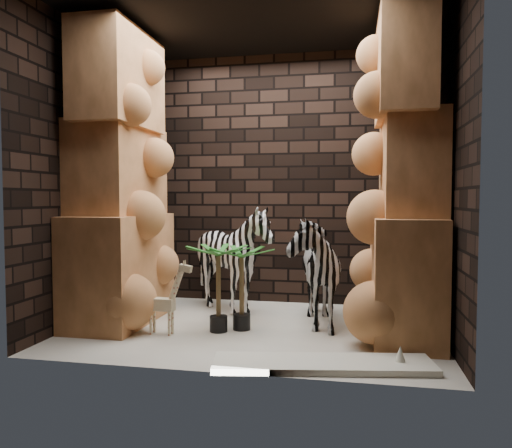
% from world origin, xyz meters
% --- Properties ---
extents(floor, '(3.50, 3.50, 0.00)m').
position_xyz_m(floor, '(0.00, 0.00, 0.00)').
color(floor, beige).
rests_on(floor, ground).
extents(ceiling, '(3.50, 3.50, 0.00)m').
position_xyz_m(ceiling, '(0.00, 0.00, 3.00)').
color(ceiling, black).
rests_on(ceiling, ground).
extents(wall_back, '(3.50, 0.00, 3.50)m').
position_xyz_m(wall_back, '(0.00, 1.25, 1.50)').
color(wall_back, black).
rests_on(wall_back, ground).
extents(wall_front, '(3.50, 0.00, 3.50)m').
position_xyz_m(wall_front, '(0.00, -1.25, 1.50)').
color(wall_front, black).
rests_on(wall_front, ground).
extents(wall_left, '(0.00, 3.00, 3.00)m').
position_xyz_m(wall_left, '(-1.75, 0.00, 1.50)').
color(wall_left, black).
rests_on(wall_left, ground).
extents(wall_right, '(0.00, 3.00, 3.00)m').
position_xyz_m(wall_right, '(1.75, 0.00, 1.50)').
color(wall_right, black).
rests_on(wall_right, ground).
extents(rock_pillar_left, '(0.68, 1.30, 3.00)m').
position_xyz_m(rock_pillar_left, '(-1.40, 0.00, 1.50)').
color(rock_pillar_left, '#E49B5F').
rests_on(rock_pillar_left, floor).
extents(rock_pillar_right, '(0.58, 1.25, 3.00)m').
position_xyz_m(rock_pillar_right, '(1.42, 0.00, 1.50)').
color(rock_pillar_right, '#E49B5F').
rests_on(rock_pillar_right, floor).
extents(zebra_right, '(0.81, 1.19, 1.29)m').
position_xyz_m(zebra_right, '(0.53, 0.27, 0.65)').
color(zebra_right, white).
rests_on(zebra_right, floor).
extents(zebra_left, '(1.08, 1.29, 1.08)m').
position_xyz_m(zebra_left, '(-0.34, 0.59, 0.54)').
color(zebra_left, white).
rests_on(zebra_left, floor).
extents(giraffe_toy, '(0.38, 0.14, 0.72)m').
position_xyz_m(giraffe_toy, '(-0.80, -0.38, 0.36)').
color(giraffe_toy, beige).
rests_on(giraffe_toy, floor).
extents(palm_front, '(0.36, 0.36, 0.81)m').
position_xyz_m(palm_front, '(-0.10, -0.07, 0.41)').
color(palm_front, '#225519').
rests_on(palm_front, floor).
extents(palm_back, '(0.36, 0.36, 0.84)m').
position_xyz_m(palm_back, '(-0.30, -0.18, 0.42)').
color(palm_back, '#225519').
rests_on(palm_back, floor).
extents(surfboard, '(1.69, 0.67, 0.05)m').
position_xyz_m(surfboard, '(0.74, -0.98, 0.03)').
color(surfboard, white).
rests_on(surfboard, floor).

